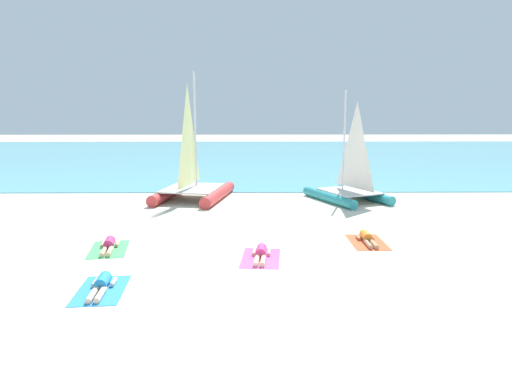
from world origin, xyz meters
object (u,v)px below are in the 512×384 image
Objects in this scene: sunbather_rightmost at (367,238)px; sunbather_center_left at (102,284)px; towel_center_right at (261,258)px; sunbather_leftmost at (109,245)px; sunbather_center_right at (261,253)px; towel_leftmost at (109,249)px; towel_rightmost at (367,242)px; sailboat_red at (193,181)px; sailboat_teal at (349,185)px; towel_center_left at (101,290)px.

sunbather_center_left is at bearing -151.48° from sunbather_rightmost.
sunbather_center_left is 0.82× the size of towel_center_right.
sunbather_leftmost and sunbather_center_right have the same top height.
sunbather_rightmost is at bearing 5.20° from towel_leftmost.
towel_rightmost is (3.51, 1.60, 0.00)m from towel_center_right.
towel_center_right is 1.21× the size of sunbather_center_right.
sailboat_teal is at bearing 7.20° from sailboat_red.
towel_leftmost is at bearing -174.69° from sunbather_rightmost.
sailboat_teal reaches higher than towel_rightmost.
towel_center_right and towel_rightmost have the same top height.
sunbather_leftmost is 1.00× the size of sunbather_center_right.
sunbather_rightmost reaches higher than towel_center_right.
towel_center_right is 0.14m from sunbather_center_right.
sunbather_leftmost is at bearing -175.16° from sunbather_rightmost.
sunbather_center_right is (4.70, -0.92, 0.00)m from sunbather_leftmost.
sunbather_rightmost is at bearing 89.89° from towel_rightmost.
sailboat_teal is 9.68m from towel_center_right.
sailboat_teal is 13.71m from sunbather_center_left.
sunbather_leftmost is at bearing 168.17° from towel_center_right.
towel_rightmost is at bearing 28.43° from towel_center_left.
sailboat_teal is at bearing 63.16° from towel_center_right.
sunbather_leftmost is 4.79m from sunbather_center_right.
sunbather_leftmost reaches higher than towel_center_left.
towel_rightmost is (3.50, 1.53, -0.13)m from sunbather_center_right.
sunbather_rightmost is at bearing 25.37° from towel_center_right.
sunbather_leftmost is at bearing -90.76° from sailboat_red.
sailboat_red is 7.44m from sailboat_teal.
towel_center_right is at bearing -11.09° from towel_leftmost.
sunbather_rightmost is (-0.85, -6.95, -0.64)m from sailboat_teal.
sunbather_leftmost is 0.82× the size of towel_center_right.
sunbather_leftmost is 0.82× the size of towel_rightmost.
towel_center_left is 1.00× the size of towel_rightmost.
sunbather_rightmost is at bearing 29.40° from sunbather_center_right.
towel_center_right is at bearing -60.65° from sailboat_red.
towel_rightmost is at bearing 28.49° from sunbather_center_right.
sailboat_red is 3.20× the size of towel_rightmost.
towel_center_right is 1.22× the size of sunbather_rightmost.
towel_leftmost is 1.21× the size of sunbather_center_left.
sunbather_leftmost is at bearing 173.85° from sunbather_center_right.
sailboat_red is at bearing 108.71° from towel_center_right.
sunbather_center_right reaches higher than towel_leftmost.
towel_center_right is at bearing -21.17° from sunbather_leftmost.
towel_center_left and towel_rightmost have the same top height.
towel_center_right is (4.69, -0.92, 0.00)m from towel_leftmost.
towel_center_left and towel_center_right have the same top height.
towel_center_right is (3.87, 2.33, -0.13)m from sunbather_center_left.
sailboat_red reaches higher than towel_leftmost.
towel_leftmost is (-9.04, -7.70, -0.77)m from sailboat_teal.
towel_center_right is (3.07, -9.06, -0.90)m from sailboat_red.
sailboat_red is 11.44m from sunbather_center_left.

